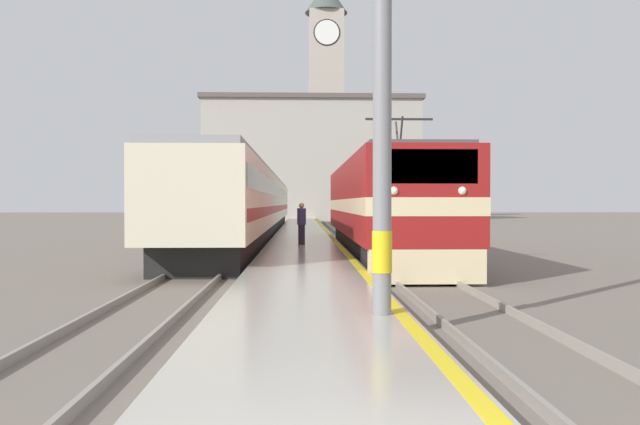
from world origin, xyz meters
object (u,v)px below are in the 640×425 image
person_on_platform (302,223)px  clock_tower (326,94)px  passenger_train (255,203)px  catenary_mast (386,66)px  locomotive_train (381,207)px

person_on_platform → clock_tower: bearing=86.7°
passenger_train → person_on_platform: bearing=-78.8°
catenary_mast → locomotive_train: bearing=83.0°
passenger_train → catenary_mast: catenary_mast is taller
catenary_mast → person_on_platform: catenary_mast is taller
locomotive_train → clock_tower: size_ratio=0.57×
person_on_platform → clock_tower: clock_tower is taller
person_on_platform → locomotive_train: bearing=-19.3°
locomotive_train → passenger_train: bearing=110.6°
locomotive_train → catenary_mast: catenary_mast is taller
locomotive_train → passenger_train: 16.30m
locomotive_train → catenary_mast: 14.30m
locomotive_train → passenger_train: (-5.75, 15.26, 0.15)m
catenary_mast → person_on_platform: bearing=94.6°
catenary_mast → clock_tower: bearing=88.4°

